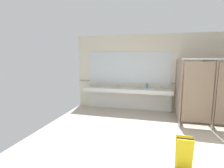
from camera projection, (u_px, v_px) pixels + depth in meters
The scene contains 8 objects.
ground_plane at pixel (152, 156), 3.56m from camera, with size 6.12×6.92×0.10m, color #B2A899.
wall_back at pixel (155, 73), 6.43m from camera, with size 6.12×0.12×2.83m, color beige.
wall_back_tile_band at pixel (155, 83), 6.42m from camera, with size 6.12×0.01×0.06m, color #9E937F.
vanity_counter at pixel (127, 94), 6.53m from camera, with size 3.27×0.57×0.97m.
mirror_panel at pixel (128, 68), 6.58m from camera, with size 3.17×0.02×1.20m, color silver.
bathroom_stalls at pixel (209, 90), 5.13m from camera, with size 1.76×1.49×1.96m.
soap_dispenser at pixel (147, 86), 6.38m from camera, with size 0.07×0.07×0.20m.
wet_floor_sign at pixel (184, 153), 3.03m from camera, with size 0.28×0.19×0.59m.
Camera 1 is at (0.02, -3.40, 1.96)m, focal length 27.56 mm.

